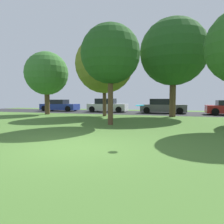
{
  "coord_description": "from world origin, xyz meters",
  "views": [
    {
      "loc": [
        3.02,
        -5.42,
        1.47
      ],
      "look_at": [
        0.0,
        4.0,
        0.83
      ],
      "focal_mm": 33.0,
      "sensor_mm": 36.0,
      "label": 1
    }
  ],
  "objects_px": {
    "oak_tree_center": "(173,52)",
    "frisbee_disc": "(140,105)",
    "parked_car_white": "(107,106)",
    "parked_car_blue": "(59,106)",
    "parked_car_grey": "(163,107)",
    "oak_tree_left": "(104,64)",
    "maple_tree_near": "(110,54)",
    "oak_tree_right": "(47,74)"
  },
  "relations": [
    {
      "from": "oak_tree_center",
      "to": "frisbee_disc",
      "type": "bearing_deg",
      "value": -93.75
    },
    {
      "from": "oak_tree_center",
      "to": "parked_car_white",
      "type": "xyz_separation_m",
      "value": [
        -7.14,
        4.31,
        -4.53
      ]
    },
    {
      "from": "parked_car_blue",
      "to": "parked_car_grey",
      "type": "xyz_separation_m",
      "value": [
        12.23,
        -0.17,
        0.04
      ]
    },
    {
      "from": "oak_tree_left",
      "to": "maple_tree_near",
      "type": "relative_size",
      "value": 1.21
    },
    {
      "from": "parked_car_blue",
      "to": "parked_car_grey",
      "type": "bearing_deg",
      "value": -0.78
    },
    {
      "from": "oak_tree_left",
      "to": "parked_car_blue",
      "type": "bearing_deg",
      "value": 145.38
    },
    {
      "from": "oak_tree_right",
      "to": "parked_car_grey",
      "type": "bearing_deg",
      "value": 25.42
    },
    {
      "from": "maple_tree_near",
      "to": "frisbee_disc",
      "type": "xyz_separation_m",
      "value": [
        2.49,
        -4.61,
        -2.69
      ]
    },
    {
      "from": "frisbee_disc",
      "to": "parked_car_blue",
      "type": "bearing_deg",
      "value": 129.24
    },
    {
      "from": "oak_tree_left",
      "to": "frisbee_disc",
      "type": "bearing_deg",
      "value": -64.41
    },
    {
      "from": "oak_tree_right",
      "to": "parked_car_white",
      "type": "relative_size",
      "value": 1.34
    },
    {
      "from": "frisbee_disc",
      "to": "parked_car_white",
      "type": "relative_size",
      "value": 0.09
    },
    {
      "from": "oak_tree_center",
      "to": "parked_car_white",
      "type": "distance_m",
      "value": 9.49
    },
    {
      "from": "frisbee_disc",
      "to": "parked_car_grey",
      "type": "relative_size",
      "value": 0.08
    },
    {
      "from": "oak_tree_right",
      "to": "parked_car_blue",
      "type": "bearing_deg",
      "value": 110.25
    },
    {
      "from": "frisbee_disc",
      "to": "oak_tree_left",
      "type": "bearing_deg",
      "value": 115.59
    },
    {
      "from": "oak_tree_left",
      "to": "frisbee_disc",
      "type": "distance_m",
      "value": 11.5
    },
    {
      "from": "maple_tree_near",
      "to": "oak_tree_center",
      "type": "distance_m",
      "value": 7.33
    },
    {
      "from": "oak_tree_left",
      "to": "maple_tree_near",
      "type": "xyz_separation_m",
      "value": [
        2.3,
        -5.38,
        -0.42
      ]
    },
    {
      "from": "parked_car_blue",
      "to": "maple_tree_near",
      "type": "bearing_deg",
      "value": -46.89
    },
    {
      "from": "parked_car_blue",
      "to": "oak_tree_right",
      "type": "bearing_deg",
      "value": -69.75
    },
    {
      "from": "oak_tree_center",
      "to": "parked_car_grey",
      "type": "xyz_separation_m",
      "value": [
        -1.02,
        4.09,
        -4.54
      ]
    },
    {
      "from": "oak_tree_left",
      "to": "parked_car_grey",
      "type": "distance_m",
      "value": 7.79
    },
    {
      "from": "maple_tree_near",
      "to": "parked_car_grey",
      "type": "xyz_separation_m",
      "value": [
        2.19,
        10.56,
        -3.28
      ]
    },
    {
      "from": "oak_tree_left",
      "to": "parked_car_grey",
      "type": "bearing_deg",
      "value": 49.09
    },
    {
      "from": "frisbee_disc",
      "to": "parked_car_white",
      "type": "distance_m",
      "value": 16.68
    },
    {
      "from": "oak_tree_right",
      "to": "oak_tree_center",
      "type": "xyz_separation_m",
      "value": [
        11.38,
        0.83,
        1.38
      ]
    },
    {
      "from": "frisbee_disc",
      "to": "parked_car_white",
      "type": "height_order",
      "value": "parked_car_white"
    },
    {
      "from": "maple_tree_near",
      "to": "parked_car_grey",
      "type": "relative_size",
      "value": 1.25
    },
    {
      "from": "frisbee_disc",
      "to": "parked_car_white",
      "type": "bearing_deg",
      "value": 112.62
    },
    {
      "from": "parked_car_grey",
      "to": "parked_car_white",
      "type": "bearing_deg",
      "value": 177.97
    },
    {
      "from": "parked_car_white",
      "to": "oak_tree_center",
      "type": "bearing_deg",
      "value": -31.12
    },
    {
      "from": "parked_car_blue",
      "to": "parked_car_white",
      "type": "distance_m",
      "value": 6.11
    },
    {
      "from": "parked_car_white",
      "to": "parked_car_blue",
      "type": "bearing_deg",
      "value": -179.53
    },
    {
      "from": "frisbee_disc",
      "to": "parked_car_blue",
      "type": "xyz_separation_m",
      "value": [
        -12.53,
        15.34,
        -0.63
      ]
    },
    {
      "from": "maple_tree_near",
      "to": "parked_car_blue",
      "type": "distance_m",
      "value": 15.06
    },
    {
      "from": "frisbee_disc",
      "to": "parked_car_blue",
      "type": "relative_size",
      "value": 0.08
    },
    {
      "from": "oak_tree_left",
      "to": "oak_tree_center",
      "type": "xyz_separation_m",
      "value": [
        5.51,
        1.09,
        0.84
      ]
    },
    {
      "from": "oak_tree_center",
      "to": "maple_tree_near",
      "type": "bearing_deg",
      "value": -116.43
    },
    {
      "from": "oak_tree_right",
      "to": "parked_car_white",
      "type": "distance_m",
      "value": 7.37
    },
    {
      "from": "frisbee_disc",
      "to": "maple_tree_near",
      "type": "bearing_deg",
      "value": 118.33
    },
    {
      "from": "oak_tree_right",
      "to": "parked_car_blue",
      "type": "height_order",
      "value": "oak_tree_right"
    }
  ]
}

